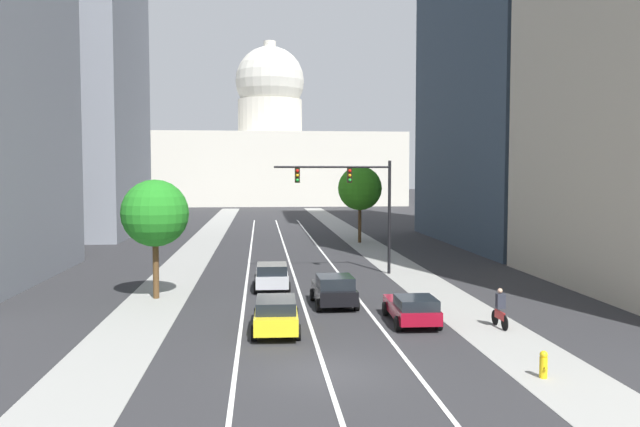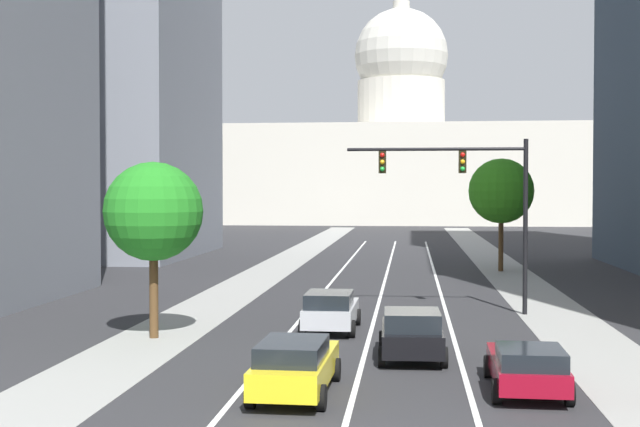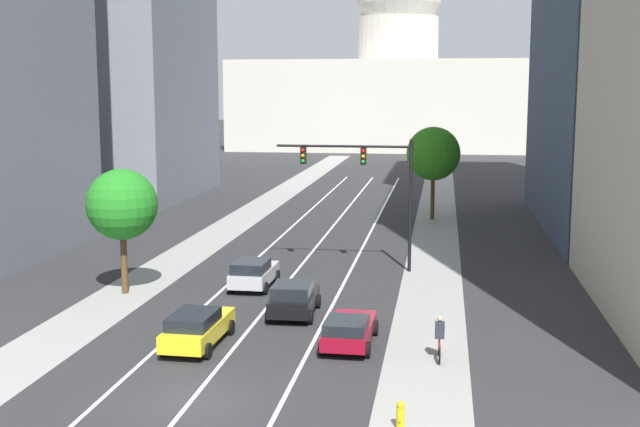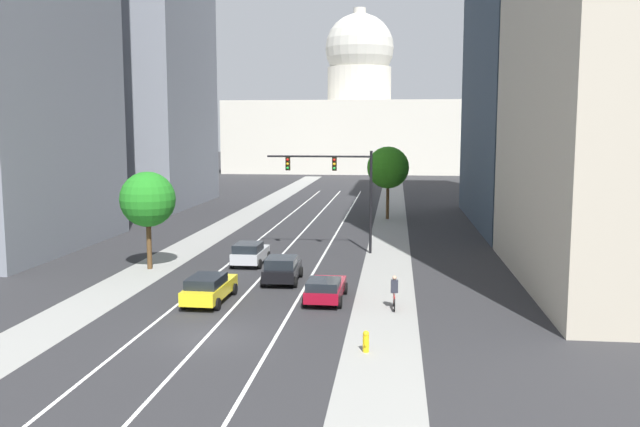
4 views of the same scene
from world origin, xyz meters
TOP-DOWN VIEW (x-y plane):
  - ground_plane at (0.00, 40.00)m, footprint 400.00×400.00m
  - sidewalk_left at (-7.65, 35.00)m, footprint 3.23×130.00m
  - sidewalk_right at (7.65, 35.00)m, footprint 3.23×130.00m
  - lane_stripe_left at (-3.02, 25.00)m, footprint 0.16×90.00m
  - lane_stripe_center at (0.00, 25.00)m, footprint 0.16×90.00m
  - lane_stripe_right at (3.02, 25.00)m, footprint 0.16×90.00m
  - capitol_building at (0.00, 117.81)m, footprint 54.80×25.02m
  - car_silver at (-1.51, 15.56)m, footprint 2.06×4.17m
  - car_crimson at (4.52, 6.56)m, footprint 2.06×4.41m
  - car_yellow at (-1.51, 5.69)m, footprint 2.07×4.76m
  - car_black at (1.51, 10.68)m, footprint 2.17×4.06m
  - traffic_signal_mast at (4.05, 20.72)m, footprint 7.71×0.39m
  - fire_hydrant at (7.02, -1.28)m, footprint 0.26×0.35m
  - cyclist at (8.13, 5.49)m, footprint 0.37×1.70m
  - street_tree_near_right at (7.33, 39.84)m, footprint 4.22×4.22m
  - street_tree_near_left at (-7.70, 13.51)m, footprint 3.56×3.56m

SIDE VIEW (x-z plane):
  - ground_plane at x=0.00m, z-range 0.00..0.00m
  - sidewalk_left at x=-7.65m, z-range 0.00..0.01m
  - sidewalk_right at x=7.65m, z-range 0.00..0.01m
  - lane_stripe_left at x=-3.02m, z-range 0.01..0.02m
  - lane_stripe_center at x=0.00m, z-range 0.01..0.02m
  - lane_stripe_right at x=3.02m, z-range 0.01..0.02m
  - fire_hydrant at x=7.02m, z-range 0.01..0.92m
  - car_crimson at x=4.52m, z-range 0.04..1.38m
  - car_yellow at x=-1.51m, z-range 0.04..1.54m
  - car_silver at x=-1.51m, z-range 0.04..1.59m
  - car_black at x=1.51m, z-range 0.03..1.61m
  - cyclist at x=8.13m, z-range -0.01..1.71m
  - street_tree_near_left at x=-7.70m, z-range 1.37..7.71m
  - street_tree_near_right at x=7.33m, z-range 1.54..8.87m
  - traffic_signal_mast at x=4.05m, z-range 1.65..9.15m
  - capitol_building at x=0.00m, z-range -6.89..27.67m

